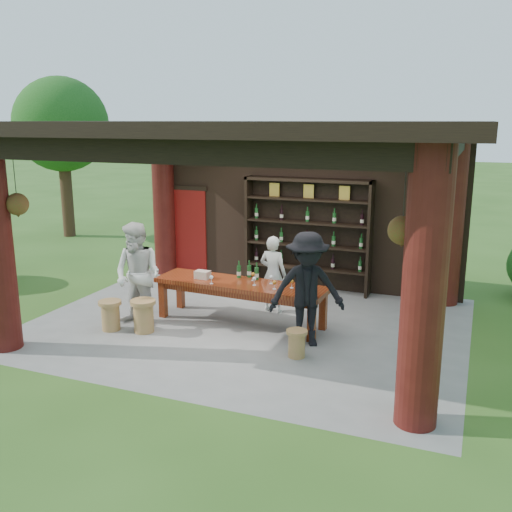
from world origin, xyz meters
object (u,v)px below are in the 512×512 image
at_px(stool_near_left, 144,315).
at_px(guest_man, 307,290).
at_px(stool_near_right, 297,343).
at_px(stool_far_left, 111,314).
at_px(host, 273,274).
at_px(napkin_basket, 203,275).
at_px(wine_shelf, 307,235).
at_px(tasting_table, 240,289).
at_px(guest_woman, 138,275).

height_order(stool_near_left, guest_man, guest_man).
bearing_deg(stool_near_right, stool_far_left, -178.70).
bearing_deg(host, stool_near_right, 125.30).
bearing_deg(guest_man, host, 102.45).
distance_m(host, napkin_basket, 1.34).
relative_size(guest_man, napkin_basket, 7.08).
bearing_deg(wine_shelf, guest_man, -73.21).
bearing_deg(wine_shelf, stool_far_left, -123.95).
height_order(wine_shelf, stool_near_right, wine_shelf).
bearing_deg(stool_near_right, tasting_table, 142.39).
xyz_separation_m(stool_near_left, host, (1.67, 1.83, 0.43)).
xyz_separation_m(wine_shelf, host, (-0.16, -1.62, -0.46)).
relative_size(stool_near_right, guest_woman, 0.23).
xyz_separation_m(wine_shelf, tasting_table, (-0.47, -2.44, -0.55)).
xyz_separation_m(wine_shelf, guest_woman, (-2.07, -3.20, -0.27)).
bearing_deg(guest_man, napkin_basket, 140.55).
distance_m(stool_far_left, guest_man, 3.42).
height_order(stool_far_left, napkin_basket, napkin_basket).
xyz_separation_m(stool_far_left, napkin_basket, (1.21, 1.12, 0.55)).
bearing_deg(host, stool_near_left, 53.33).
relative_size(stool_near_right, stool_far_left, 0.83).
height_order(stool_near_left, guest_woman, guest_woman).
xyz_separation_m(tasting_table, stool_near_right, (1.38, -1.07, -0.40)).
xyz_separation_m(stool_near_left, stool_far_left, (-0.58, -0.13, -0.02)).
height_order(guest_man, napkin_basket, guest_man).
height_order(tasting_table, guest_man, guest_man).
distance_m(tasting_table, host, 0.88).
bearing_deg(stool_near_left, tasting_table, 36.78).
height_order(host, guest_woman, guest_woman).
xyz_separation_m(stool_far_left, guest_man, (3.31, 0.61, 0.65)).
bearing_deg(stool_near_left, guest_woman, 133.53).
bearing_deg(guest_man, tasting_table, 133.01).
distance_m(stool_near_left, stool_near_right, 2.74).
bearing_deg(napkin_basket, stool_near_right, -26.33).
relative_size(stool_far_left, host, 0.36).
distance_m(wine_shelf, guest_man, 3.12).
bearing_deg(wine_shelf, tasting_table, -101.01).
distance_m(stool_near_left, guest_man, 2.84).
bearing_deg(napkin_basket, host, 38.80).
height_order(stool_near_left, napkin_basket, napkin_basket).
relative_size(wine_shelf, stool_near_left, 4.76).
relative_size(stool_near_left, guest_woman, 0.31).
xyz_separation_m(stool_near_left, stool_near_right, (2.74, -0.05, -0.07)).
relative_size(stool_far_left, guest_woman, 0.28).
height_order(wine_shelf, stool_far_left, wine_shelf).
distance_m(stool_near_right, guest_woman, 3.07).
distance_m(stool_near_left, host, 2.51).
bearing_deg(guest_woman, wine_shelf, 60.86).
bearing_deg(guest_man, wine_shelf, 81.12).
distance_m(host, guest_woman, 2.48).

